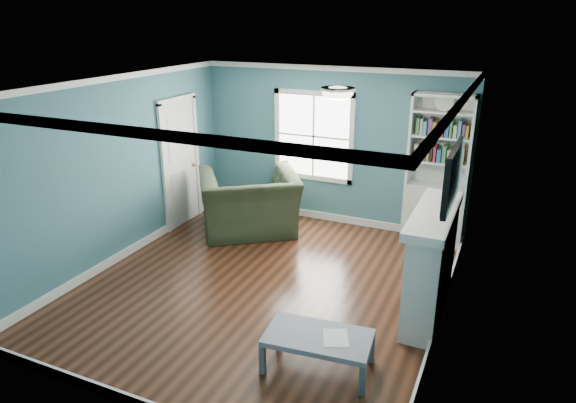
% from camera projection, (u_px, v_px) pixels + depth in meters
% --- Properties ---
extents(floor, '(5.00, 5.00, 0.00)m').
position_uv_depth(floor, '(264.00, 285.00, 6.76)').
color(floor, black).
rests_on(floor, ground).
extents(room_walls, '(5.00, 5.00, 5.00)m').
position_uv_depth(room_walls, '(262.00, 170.00, 6.22)').
color(room_walls, '#3D6D7E').
rests_on(room_walls, ground).
extents(trim, '(4.50, 5.00, 2.60)m').
position_uv_depth(trim, '(263.00, 196.00, 6.34)').
color(trim, white).
rests_on(trim, ground).
extents(window, '(1.40, 0.06, 1.50)m').
position_uv_depth(window, '(314.00, 136.00, 8.51)').
color(window, white).
rests_on(window, room_walls).
extents(bookshelf, '(0.90, 0.35, 2.31)m').
position_uv_depth(bookshelf, '(436.00, 185.00, 7.74)').
color(bookshelf, silver).
rests_on(bookshelf, ground).
extents(fireplace, '(0.44, 1.58, 1.30)m').
position_uv_depth(fireplace, '(432.00, 265.00, 5.92)').
color(fireplace, black).
rests_on(fireplace, ground).
extents(tv, '(0.06, 1.10, 0.65)m').
position_uv_depth(tv, '(453.00, 176.00, 5.50)').
color(tv, black).
rests_on(tv, fireplace).
extents(door, '(0.12, 0.98, 2.17)m').
position_uv_depth(door, '(181.00, 161.00, 8.45)').
color(door, silver).
rests_on(door, ground).
extents(ceiling_fixture, '(0.38, 0.38, 0.15)m').
position_uv_depth(ceiling_fixture, '(338.00, 92.00, 5.63)').
color(ceiling_fixture, white).
rests_on(ceiling_fixture, room_walls).
extents(light_switch, '(0.08, 0.01, 0.12)m').
position_uv_depth(light_switch, '(250.00, 144.00, 9.06)').
color(light_switch, white).
rests_on(light_switch, room_walls).
extents(recliner, '(1.81, 1.68, 1.33)m').
position_uv_depth(recliner, '(249.00, 193.00, 8.20)').
color(recliner, black).
rests_on(recliner, ground).
extents(coffee_table, '(1.10, 0.67, 0.38)m').
position_uv_depth(coffee_table, '(318.00, 340.00, 5.07)').
color(coffee_table, '#444B51').
rests_on(coffee_table, ground).
extents(paper_sheet, '(0.34, 0.38, 0.00)m').
position_uv_depth(paper_sheet, '(336.00, 338.00, 5.01)').
color(paper_sheet, white).
rests_on(paper_sheet, coffee_table).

